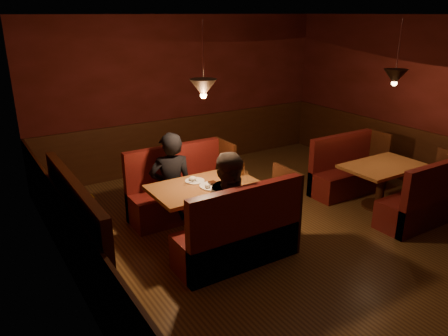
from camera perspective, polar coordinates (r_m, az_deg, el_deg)
room at (r=5.70m, az=8.64°, el=0.21°), size 6.02×7.02×2.92m
main_table at (r=5.87m, az=-2.36°, el=-3.79°), size 1.43×0.87×1.00m
main_bench_far at (r=6.63m, az=-5.72°, el=-3.37°), size 1.58×0.56×1.07m
main_bench_near at (r=5.37m, az=2.22°, el=-9.14°), size 1.58×0.56×1.07m
second_table at (r=7.23m, az=19.95°, el=-0.98°), size 1.25×0.80×0.71m
second_bench_far at (r=7.76m, az=15.64°, el=-0.75°), size 1.38×0.52×0.99m
second_bench_near at (r=6.94m, az=24.69°, el=-4.36°), size 1.38×0.52×0.99m
diner_a at (r=6.23m, az=-6.98°, el=0.13°), size 0.72×0.57×1.72m
diner_b at (r=5.35m, az=1.10°, el=-3.15°), size 0.97×0.84×1.71m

